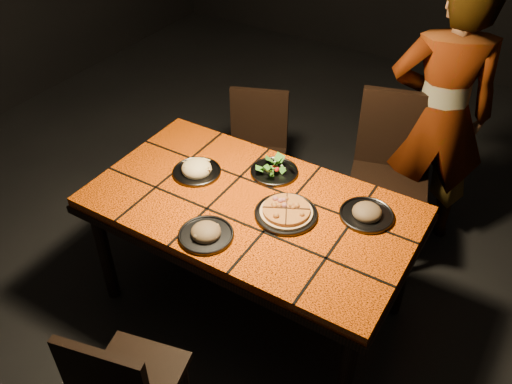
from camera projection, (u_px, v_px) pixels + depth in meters
The scene contains 10 objects.
room_shell at pixel (250, 62), 2.20m from camera, with size 6.04×7.04×3.08m.
dining_table at pixel (251, 215), 2.72m from camera, with size 1.62×0.92×0.75m.
chair_far_left at pixel (257, 145), 3.55m from camera, with size 0.49×0.49×0.83m.
chair_far_right at pixel (391, 165), 3.21m from camera, with size 0.56×0.56×1.00m.
diner at pixel (439, 116), 3.12m from camera, with size 0.62×0.41×1.70m, color brown.
plate_pizza at pixel (286, 212), 2.58m from camera, with size 0.34×0.34×0.04m.
plate_pasta at pixel (197, 170), 2.84m from camera, with size 0.26×0.26×0.08m.
plate_salad at pixel (274, 169), 2.84m from camera, with size 0.25×0.25×0.07m.
plate_mushroom_a at pixel (206, 233), 2.47m from camera, with size 0.26×0.26×0.08m.
plate_mushroom_b at pixel (367, 213), 2.58m from camera, with size 0.26×0.26×0.09m.
Camera 1 is at (1.08, -1.73, 2.47)m, focal length 38.00 mm.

